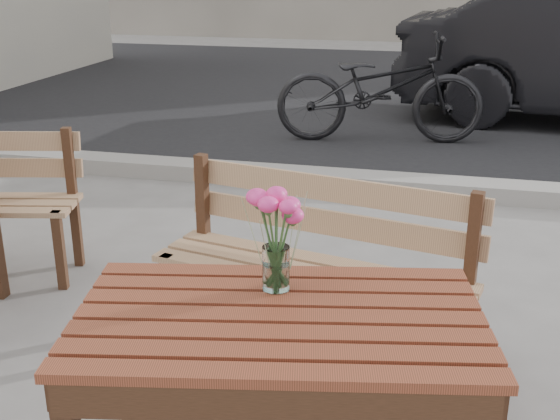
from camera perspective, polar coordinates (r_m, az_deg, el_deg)
name	(u,v)px	position (r m, az deg, el deg)	size (l,w,h in m)	color
street	(399,124)	(7.09, 9.61, 6.89)	(30.00, 8.12, 0.12)	black
main_table	(279,350)	(1.97, -0.07, -11.32)	(1.21, 0.85, 0.69)	#582B17
main_bench	(319,247)	(2.85, 3.21, -3.00)	(1.35, 0.65, 0.81)	#9A6F4F
main_vase	(276,227)	(1.97, -0.34, -1.36)	(0.17, 0.17, 0.31)	white
bicycle	(380,88)	(6.42, 8.11, 9.76)	(0.64, 1.84, 0.97)	black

